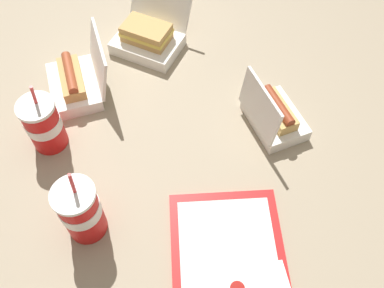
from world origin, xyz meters
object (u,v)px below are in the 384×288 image
object	(u,v)px
clamshell_hotdog_back	(77,81)
soda_cup_corner	(81,211)
food_tray	(229,266)
soda_cup_back	(43,124)
clamshell_sandwich_center	(149,35)
clamshell_hotdog_right	(274,115)

from	to	relation	value
clamshell_hotdog_back	soda_cup_corner	world-z (taller)	soda_cup_corner
food_tray	soda_cup_back	xyz separation A→B (m)	(0.40, 0.42, 0.07)
clamshell_sandwich_center	soda_cup_back	size ratio (longest dim) A/B	1.36
food_tray	clamshell_hotdog_back	bearing A→B (deg)	31.72
clamshell_hotdog_back	soda_cup_corner	bearing A→B (deg)	-175.42
soda_cup_corner	clamshell_hotdog_back	bearing A→B (deg)	4.58
food_tray	soda_cup_back	bearing A→B (deg)	46.84
clamshell_hotdog_back	clamshell_hotdog_right	distance (m)	0.57
food_tray	clamshell_sandwich_center	world-z (taller)	clamshell_sandwich_center
food_tray	clamshell_hotdog_right	bearing A→B (deg)	-25.37
food_tray	soda_cup_corner	distance (m)	0.36
soda_cup_corner	soda_cup_back	bearing A→B (deg)	21.84
food_tray	soda_cup_corner	bearing A→B (deg)	66.83
clamshell_hotdog_right	soda_cup_back	bearing A→B (deg)	88.99
clamshell_sandwich_center	soda_cup_corner	xyz separation A→B (m)	(-0.60, 0.18, 0.05)
soda_cup_back	soda_cup_corner	xyz separation A→B (m)	(-0.26, -0.10, 0.01)
clamshell_hotdog_back	clamshell_hotdog_right	size ratio (longest dim) A/B	1.09
soda_cup_back	clamshell_hotdog_right	bearing A→B (deg)	-91.01
clamshell_sandwich_center	soda_cup_corner	bearing A→B (deg)	162.92
clamshell_hotdog_right	food_tray	bearing A→B (deg)	154.63
food_tray	clamshell_hotdog_back	xyz separation A→B (m)	(0.57, 0.35, 0.03)
clamshell_hotdog_right	soda_cup_corner	world-z (taller)	soda_cup_corner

